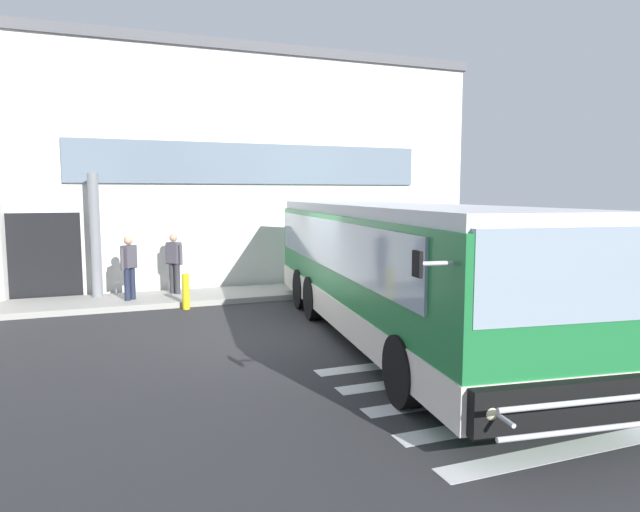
{
  "coord_description": "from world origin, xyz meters",
  "views": [
    {
      "loc": [
        -3.35,
        -10.7,
        2.9
      ],
      "look_at": [
        1.22,
        1.15,
        1.5
      ],
      "focal_mm": 31.63,
      "sensor_mm": 36.0,
      "label": 1
    }
  ],
  "objects_px": {
    "entry_support_column": "(95,235)",
    "bus_main_foreground": "(395,273)",
    "safety_bollard_yellow": "(186,292)",
    "passenger_by_doorway": "(174,260)",
    "passenger_near_column": "(129,264)"
  },
  "relations": [
    {
      "from": "entry_support_column",
      "to": "passenger_by_doorway",
      "type": "xyz_separation_m",
      "value": [
        2.0,
        -0.24,
        -0.72
      ]
    },
    {
      "from": "entry_support_column",
      "to": "safety_bollard_yellow",
      "type": "distance_m",
      "value": 3.07
    },
    {
      "from": "bus_main_foreground",
      "to": "safety_bollard_yellow",
      "type": "xyz_separation_m",
      "value": [
        -3.49,
        4.48,
        -0.88
      ]
    },
    {
      "from": "entry_support_column",
      "to": "safety_bollard_yellow",
      "type": "height_order",
      "value": "entry_support_column"
    },
    {
      "from": "passenger_near_column",
      "to": "bus_main_foreground",
      "type": "bearing_deg",
      "value": -48.88
    },
    {
      "from": "safety_bollard_yellow",
      "to": "bus_main_foreground",
      "type": "bearing_deg",
      "value": -52.04
    },
    {
      "from": "safety_bollard_yellow",
      "to": "entry_support_column",
      "type": "bearing_deg",
      "value": 139.32
    },
    {
      "from": "passenger_by_doorway",
      "to": "entry_support_column",
      "type": "bearing_deg",
      "value": 173.1
    },
    {
      "from": "bus_main_foreground",
      "to": "passenger_by_doorway",
      "type": "xyz_separation_m",
      "value": [
        -3.58,
        6.04,
        -0.25
      ]
    },
    {
      "from": "passenger_near_column",
      "to": "passenger_by_doorway",
      "type": "distance_m",
      "value": 1.32
    },
    {
      "from": "entry_support_column",
      "to": "bus_main_foreground",
      "type": "bearing_deg",
      "value": -48.33
    },
    {
      "from": "bus_main_foreground",
      "to": "safety_bollard_yellow",
      "type": "bearing_deg",
      "value": 127.96
    },
    {
      "from": "entry_support_column",
      "to": "bus_main_foreground",
      "type": "height_order",
      "value": "entry_support_column"
    },
    {
      "from": "entry_support_column",
      "to": "passenger_near_column",
      "type": "xyz_separation_m",
      "value": [
        0.8,
        -0.79,
        -0.72
      ]
    },
    {
      "from": "bus_main_foreground",
      "to": "entry_support_column",
      "type": "bearing_deg",
      "value": 131.67
    }
  ]
}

